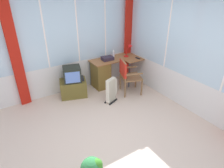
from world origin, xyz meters
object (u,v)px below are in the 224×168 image
(desk_lamp, at_px, (130,48))
(tv_on_stand, at_px, (73,83))
(desk, at_px, (103,73))
(paper_tray, at_px, (107,58))
(tv_remote, at_px, (138,58))
(wooden_armchair, at_px, (127,73))
(space_heater, at_px, (112,90))
(spray_bottle, at_px, (114,53))

(desk_lamp, relative_size, tv_on_stand, 0.46)
(desk, bearing_deg, paper_tray, 3.21)
(tv_remote, bearing_deg, wooden_armchair, -159.59)
(desk_lamp, bearing_deg, wooden_armchair, -132.06)
(desk_lamp, bearing_deg, space_heater, -146.11)
(desk, relative_size, paper_tray, 4.48)
(desk, xyz_separation_m, wooden_armchair, (0.32, -0.65, 0.17))
(desk, distance_m, tv_remote, 1.04)
(desk_lamp, relative_size, tv_remote, 2.44)
(desk, xyz_separation_m, desk_lamp, (0.82, -0.10, 0.58))
(desk_lamp, bearing_deg, tv_remote, -69.51)
(wooden_armchair, bearing_deg, tv_on_stand, 153.55)
(desk_lamp, bearing_deg, tv_on_stand, 178.44)
(tv_on_stand, bearing_deg, paper_tray, 3.17)
(space_heater, bearing_deg, wooden_armchair, 14.87)
(desk, distance_m, spray_bottle, 0.62)
(desk, relative_size, desk_lamp, 3.68)
(desk, xyz_separation_m, space_heater, (-0.22, -0.80, -0.09))
(desk_lamp, xyz_separation_m, space_heater, (-1.04, -0.70, -0.67))
(tv_remote, bearing_deg, desk_lamp, 103.98)
(spray_bottle, xyz_separation_m, space_heater, (-0.64, -0.91, -0.53))
(wooden_armchair, bearing_deg, spray_bottle, 82.31)
(paper_tray, bearing_deg, spray_bottle, 21.92)
(desk, distance_m, tv_on_stand, 0.90)
(space_heater, bearing_deg, desk, 74.45)
(spray_bottle, relative_size, paper_tray, 0.72)
(paper_tray, relative_size, space_heater, 0.49)
(desk_lamp, distance_m, spray_bottle, 0.47)
(paper_tray, distance_m, tv_on_stand, 1.14)
(desk, distance_m, space_heater, 0.83)
(desk_lamp, height_order, spray_bottle, desk_lamp)
(tv_remote, bearing_deg, paper_tray, 148.22)
(tv_remote, height_order, wooden_armchair, wooden_armchair)
(paper_tray, bearing_deg, tv_remote, -25.27)
(space_heater, bearing_deg, spray_bottle, 54.78)
(paper_tray, xyz_separation_m, tv_on_stand, (-1.05, -0.06, -0.44))
(desk, xyz_separation_m, tv_remote, (0.92, -0.35, 0.35))
(desk, height_order, tv_remote, tv_remote)
(wooden_armchair, bearing_deg, paper_tray, 103.75)
(desk_lamp, relative_size, wooden_armchair, 0.40)
(desk, xyz_separation_m, spray_bottle, (0.42, 0.12, 0.44))
(wooden_armchair, bearing_deg, tv_remote, 26.93)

